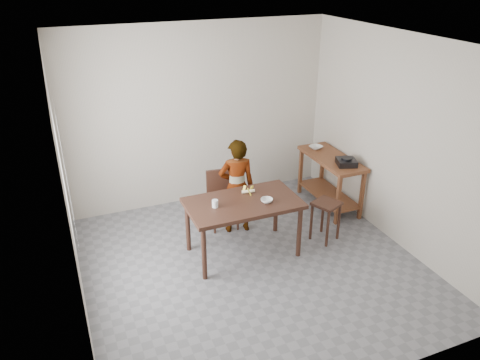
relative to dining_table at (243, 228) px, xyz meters
name	(u,v)px	position (x,y,z in m)	size (l,w,h in m)	color
floor	(252,266)	(0.00, -0.30, -0.40)	(4.00, 4.00, 0.04)	slate
ceiling	(255,41)	(0.00, -0.30, 2.35)	(4.00, 4.00, 0.04)	white
wall_back	(198,115)	(0.00, 1.72, 0.98)	(4.00, 0.04, 2.70)	beige
wall_front	(361,265)	(0.00, -2.32, 0.98)	(4.00, 0.04, 2.70)	beige
wall_left	(64,198)	(-2.02, -0.30, 0.98)	(0.04, 4.00, 2.70)	beige
wall_right	(398,142)	(2.02, -0.30, 0.98)	(0.04, 4.00, 2.70)	beige
window_pane	(66,175)	(-1.97, -0.10, 1.12)	(0.02, 1.10, 1.30)	silver
dining_table	(243,228)	(0.00, 0.00, 0.00)	(1.40, 0.80, 0.75)	#381F15
prep_counter	(330,181)	(1.72, 0.70, 0.03)	(0.50, 1.20, 0.80)	brown
child	(237,187)	(0.14, 0.56, 0.30)	(0.49, 0.32, 1.35)	white
dining_chair	(223,201)	(0.00, 0.73, 0.03)	(0.39, 0.39, 0.80)	#381F15
stool	(325,221)	(1.15, -0.12, -0.09)	(0.32, 0.32, 0.56)	#381F15
glass_tumbler	(215,204)	(-0.37, 0.00, 0.42)	(0.08, 0.08, 0.09)	white
small_bowl	(267,200)	(0.26, -0.13, 0.40)	(0.15, 0.15, 0.05)	silver
banana	(248,191)	(0.15, 0.18, 0.41)	(0.19, 0.13, 0.07)	gold
serving_bowl	(316,147)	(1.67, 1.08, 0.45)	(0.19, 0.19, 0.05)	silver
gas_burner	(346,162)	(1.75, 0.37, 0.47)	(0.26, 0.26, 0.09)	black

